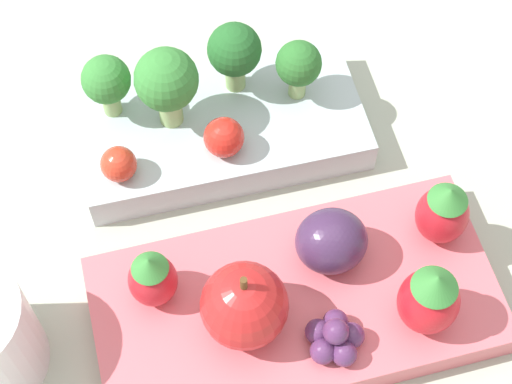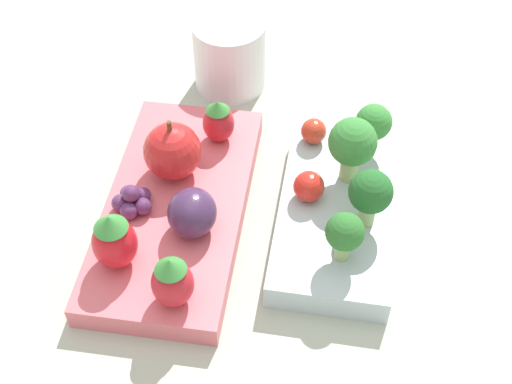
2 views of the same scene
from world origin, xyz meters
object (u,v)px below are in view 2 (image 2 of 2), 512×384
Objects in this scene: strawberry_1 at (172,281)px; grape_cluster at (132,201)px; bento_box_savoury at (336,213)px; broccoli_floret_1 at (345,233)px; drinking_cup at (230,54)px; bento_box_fruit at (176,209)px; broccoli_floret_0 at (352,144)px; plum at (192,213)px; strawberry_2 at (114,240)px; cherry_tomato_0 at (314,131)px; strawberry_0 at (218,121)px; broccoli_floret_3 at (370,196)px; apple at (172,151)px; broccoli_floret_2 at (373,124)px; cherry_tomato_1 at (309,186)px.

strawberry_1 is 0.10m from grape_cluster.
bento_box_savoury is 0.07m from broccoli_floret_1.
bento_box_fruit is at bearing -1.99° from drinking_cup.
broccoli_floret_0 reaches higher than grape_cluster.
plum reaches higher than bento_box_savoury.
strawberry_1 is 0.91× the size of strawberry_2.
cherry_tomato_0 is 0.32× the size of drinking_cup.
strawberry_0 reaches higher than bento_box_fruit.
broccoli_floret_1 is at bearing 47.54° from strawberry_0.
broccoli_floret_3 is 1.01× the size of strawberry_2.
strawberry_0 is 0.82× the size of strawberry_2.
bento_box_fruit is at bearing 15.86° from apple.
strawberry_0 is at bearing 7.21° from drinking_cup.
broccoli_floret_2 is at bearing 174.97° from broccoli_floret_1.
drinking_cup is at bearing 178.01° from bento_box_fruit.
cherry_tomato_0 is 0.43× the size of strawberry_2.
cherry_tomato_1 reaches higher than cherry_tomato_0.
plum is at bearing -49.10° from broccoli_floret_2.
apple is 0.05m from strawberry_0.
strawberry_0 reaches higher than bento_box_savoury.
strawberry_2 is (0.07, -0.18, -0.01)m from broccoli_floret_3.
strawberry_2 is (0.15, -0.18, -0.01)m from broccoli_floret_2.
strawberry_1 is 0.06m from strawberry_2.
broccoli_floret_1 is at bearing 9.64° from bento_box_savoury.
cherry_tomato_1 is (0.03, -0.03, -0.03)m from broccoli_floret_0.
strawberry_2 is at bearing -17.21° from strawberry_0.
strawberry_2 is (0.10, -0.02, 0.00)m from apple.
strawberry_2 is at bearing -21.16° from bento_box_fruit.
strawberry_0 is 0.10m from plum.
bento_box_savoury is at bearing 98.50° from bento_box_fruit.
bento_box_fruit is at bearing -78.58° from cherry_tomato_1.
broccoli_floret_0 is 1.44× the size of plum.
strawberry_1 reaches higher than plum.
cherry_tomato_1 is at bearing 84.97° from apple.
broccoli_floret_3 is 0.19m from strawberry_2.
bento_box_savoury is at bearing 23.89° from cherry_tomato_0.
broccoli_floret_3 reaches higher than cherry_tomato_1.
broccoli_floret_1 reaches higher than bento_box_fruit.
broccoli_floret_3 reaches higher than broccoli_floret_1.
plum is 1.26× the size of grape_cluster.
bento_box_fruit is 0.09m from strawberry_0.
broccoli_floret_1 is at bearing 117.13° from strawberry_1.
bento_box_savoury is 3.28× the size of apple.
broccoli_floret_2 is at bearing 130.90° from plum.
bento_box_savoury is 3.56× the size of strawberry_2.
cherry_tomato_1 is at bearing -45.57° from broccoli_floret_0.
broccoli_floret_2 is at bearing 57.37° from drinking_cup.
broccoli_floret_0 is 1.06× the size of apple.
broccoli_floret_3 is at bearing 53.89° from bento_box_savoury.
bento_box_savoury is 7.32× the size of cherry_tomato_1.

